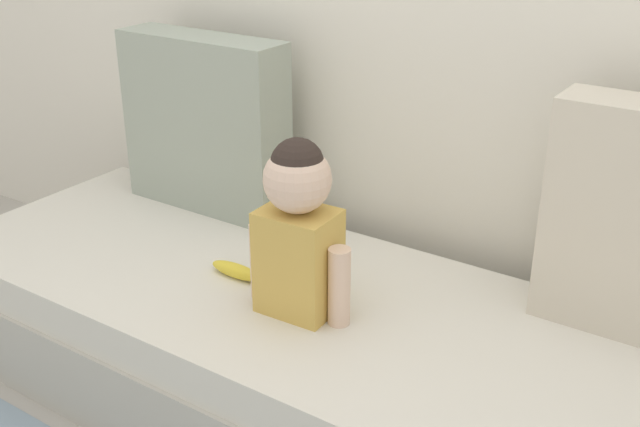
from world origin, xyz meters
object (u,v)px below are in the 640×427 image
Objects in this scene: toddler at (298,225)px; banana at (236,271)px; couch at (326,362)px; throw_pillow_left at (205,124)px.

toddler is 0.33m from banana.
banana is (-0.28, -0.03, 0.21)m from couch.
couch is 0.44m from toddler.
couch is at bearing 60.56° from toddler.
throw_pillow_left reaches higher than banana.
couch is 4.23× the size of throw_pillow_left.
banana is at bearing -174.27° from couch.
throw_pillow_left reaches higher than toddler.
throw_pillow_left is 0.59m from banana.
toddler is 2.73× the size of banana.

